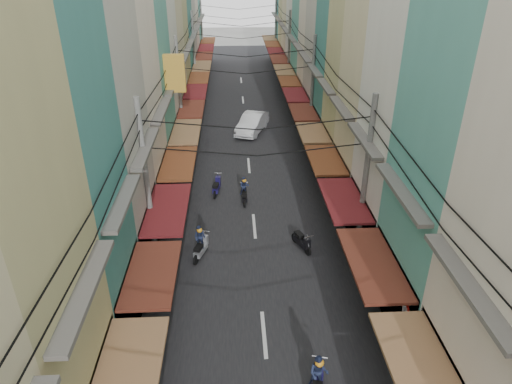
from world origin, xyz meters
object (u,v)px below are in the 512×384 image
object	(u,v)px
white_car	(252,132)
market_umbrella	(439,267)
traffic_sign	(404,320)
bicycle	(398,275)

from	to	relation	value
white_car	market_umbrella	xyz separation A→B (m)	(6.67, -21.48, 2.07)
white_car	traffic_sign	distance (m)	24.72
white_car	bicycle	size ratio (longest dim) A/B	3.11
bicycle	traffic_sign	world-z (taller)	traffic_sign
bicycle	white_car	bearing A→B (deg)	16.30
market_umbrella	white_car	bearing A→B (deg)	107.25
bicycle	market_umbrella	size ratio (longest dim) A/B	0.75
white_car	market_umbrella	size ratio (longest dim) A/B	2.32
white_car	bicycle	bearing A→B (deg)	-52.99
white_car	traffic_sign	size ratio (longest dim) A/B	2.01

